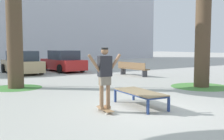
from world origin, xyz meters
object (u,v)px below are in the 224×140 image
skateboard (105,109)px  skater (105,74)px  car_red (63,62)px  skate_box (140,93)px  park_bench (133,68)px  car_tan (22,63)px

skateboard → skater: (0.00, 0.00, 0.99)m
skater → car_red: size_ratio=0.40×
car_red → skate_box: bearing=-103.6°
skateboard → car_red: car_red is taller
skater → car_red: skater is taller
car_red → park_bench: size_ratio=1.75×
skate_box → skater: bearing=179.7°
car_red → skateboard: bearing=-109.1°
skateboard → skate_box: bearing=-0.2°
skate_box → skateboard: (-1.26, 0.00, -0.34)m
skater → car_red: 12.76m
car_tan → car_red: 2.94m
car_tan → skate_box: bearing=-89.9°
car_red → car_tan: bearing=179.7°
park_bench → skate_box: bearing=-127.1°
skater → car_tan: 12.13m
skate_box → park_bench: bearing=52.9°
skateboard → skater: bearing=81.6°
skate_box → park_bench: 8.68m
skate_box → skateboard: bearing=179.8°
car_red → park_bench: 5.63m
skater → car_tan: bearing=84.2°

